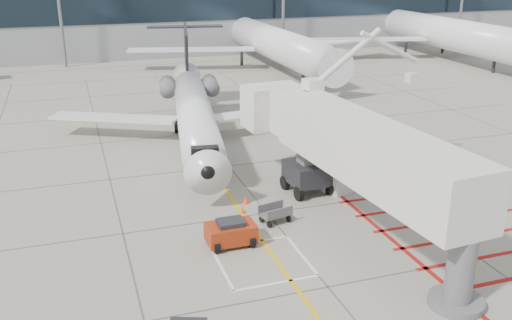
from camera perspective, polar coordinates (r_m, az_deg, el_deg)
name	(u,v)px	position (r m, az deg, el deg)	size (l,w,h in m)	color
ground_plane	(294,245)	(28.93, 3.79, -8.52)	(260.00, 260.00, 0.00)	gray
regional_jet	(196,101)	(41.29, -6.06, 5.88)	(23.16, 29.21, 7.65)	white
jet_bridge	(369,163)	(28.79, 11.25, -0.31)	(9.45, 19.95, 7.98)	silver
pushback_tug	(231,232)	(28.66, -2.53, -7.18)	(2.43, 1.52, 1.42)	maroon
baggage_cart	(275,214)	(31.02, 1.93, -5.37)	(1.62, 1.02, 1.02)	#4F4E53
ground_power_unit	(342,178)	(35.29, 8.57, -1.79)	(2.13, 1.24, 1.68)	beige
cone_nose	(246,200)	(33.35, -1.03, -3.98)	(0.36, 0.36, 0.51)	#FF480D
cone_side	(242,209)	(32.19, -1.39, -4.95)	(0.32, 0.32, 0.45)	#F5560C
bg_aircraft_c	(268,20)	(74.17, 1.22, 13.80)	(35.33, 39.26, 11.78)	silver
bg_aircraft_d	(437,11)	(85.74, 17.65, 14.01)	(37.85, 42.05, 12.62)	silver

